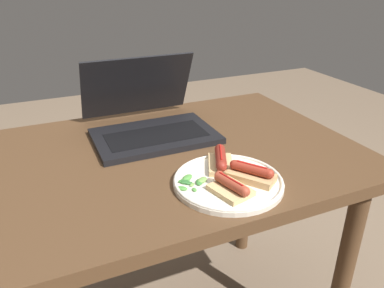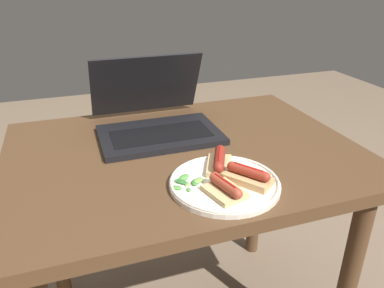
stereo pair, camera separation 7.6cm
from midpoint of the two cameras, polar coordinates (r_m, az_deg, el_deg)
The scene contains 7 objects.
desk at distance 1.14m, azimuth -3.46°, elevation -5.59°, with size 1.01×0.75×0.72m.
laptop at distance 1.19m, azimuth -8.32°, elevation 3.51°, with size 0.37×0.34×0.23m.
plate at distance 0.91m, azimuth 3.14°, elevation -5.77°, with size 0.27×0.27×0.02m.
sausage_toast_left at distance 0.96m, azimuth 2.10°, elevation -2.57°, with size 0.10×0.12×0.04m.
sausage_toast_middle at distance 0.91m, azimuth 6.63°, elevation -4.53°, with size 0.11×0.13×0.04m.
sausage_toast_right at distance 0.86m, azimuth 3.38°, elevation -6.60°, with size 0.09×0.11×0.04m.
salad_pile at distance 0.90m, azimuth -2.49°, elevation -5.78°, with size 0.09×0.08×0.01m.
Camera 1 is at (-0.37, -0.91, 1.20)m, focal length 35.00 mm.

